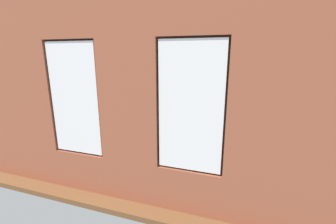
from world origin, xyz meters
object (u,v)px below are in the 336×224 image
Objects in this scene: tv_flatscreen at (73,107)px; papasan_chair at (193,115)px; couch_by_window at (148,164)px; cup_ceramic at (162,128)px; candle_jar at (168,131)px; potted_plant_beside_window_right at (60,143)px; couch_left at (284,147)px; remote_silver at (180,130)px; potted_plant_corner_near_left at (280,117)px; coffee_table at (166,133)px; remote_black at (151,131)px; media_console at (75,128)px; table_plant_small at (166,127)px; potted_plant_between_couches at (223,145)px; potted_plant_mid_room_small at (207,127)px.

tv_flatscreen is 1.11× the size of papasan_chair.
cup_ceramic is (0.40, -1.87, 0.12)m from couch_by_window.
candle_jar is 2.57m from potted_plant_beside_window_right.
potted_plant_beside_window_right is (4.71, 1.91, 0.21)m from couch_left.
remote_silver is 0.21× the size of potted_plant_corner_near_left.
potted_plant_corner_near_left is at bearing -146.50° from coffee_table.
potted_plant_corner_near_left is at bearing -126.65° from couch_by_window.
potted_plant_corner_near_left is (-2.70, -0.24, 0.09)m from papasan_chair.
remote_black is 2.43m from media_console.
table_plant_small is 0.20× the size of media_console.
potted_plant_between_couches reaches higher than candle_jar.
remote_silver is at bearing -94.62° from couch_left.
papasan_chair is at bearing -107.09° from cup_ceramic.
potted_plant_between_couches reaches higher than potted_plant_corner_near_left.
remote_black is at bearing -158.83° from remote_silver.
tv_flatscreen is at bearing -26.56° from couch_by_window.
cup_ceramic is 2.57m from potted_plant_beside_window_right.
couch_left is 2.91m from table_plant_small.
remote_black is (0.22, 0.24, -0.03)m from cup_ceramic.
papasan_chair is 4.23m from potted_plant_beside_window_right.
coffee_table is at bearing 43.49° from remote_black.
remote_silver is 1.04m from potted_plant_mid_room_small.
couch_left is 1.52× the size of tv_flatscreen.
coffee_table is at bearing -134.09° from potted_plant_beside_window_right.
remote_silver is at bearing -175.15° from cup_ceramic.
potted_plant_corner_near_left reaches higher than remote_black.
potted_plant_beside_window_right reaches higher than candle_jar.
potted_plant_between_couches is (-1.29, 3.48, 0.45)m from papasan_chair.
tv_flatscreen reaches higher than remote_black.
coffee_table is 0.18m from table_plant_small.
media_console is at bearing 7.57° from cup_ceramic.
coffee_table is at bearing -175.02° from media_console.
potted_plant_corner_near_left reaches higher than remote_silver.
tv_flatscreen is at bearing -172.73° from remote_silver.
cup_ceramic is 0.07× the size of tv_flatscreen.
media_console is at bearing 90.00° from tv_flatscreen.
potted_plant_mid_room_small reaches higher than cup_ceramic.
remote_silver is (-0.50, -0.04, -0.03)m from cup_ceramic.
cup_ceramic is 0.32m from remote_black.
coffee_table is at bearing -91.39° from couch_left.
potted_plant_mid_room_small reaches higher than coffee_table.
candle_jar is (-0.09, 0.13, 0.11)m from coffee_table.
couch_left is at bearing -125.68° from potted_plant_between_couches.
remote_black is (0.38, 0.13, 0.06)m from coffee_table.
remote_silver is 0.14× the size of tv_flatscreen.
potted_plant_beside_window_right reaches higher than coffee_table.
couch_left is 7.90× the size of table_plant_small.
potted_plant_mid_room_small is at bearing -162.00° from tv_flatscreen.
couch_by_window is 3.60× the size of potted_plant_mid_room_small.
remote_silver is (-0.35, -0.15, 0.06)m from coffee_table.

